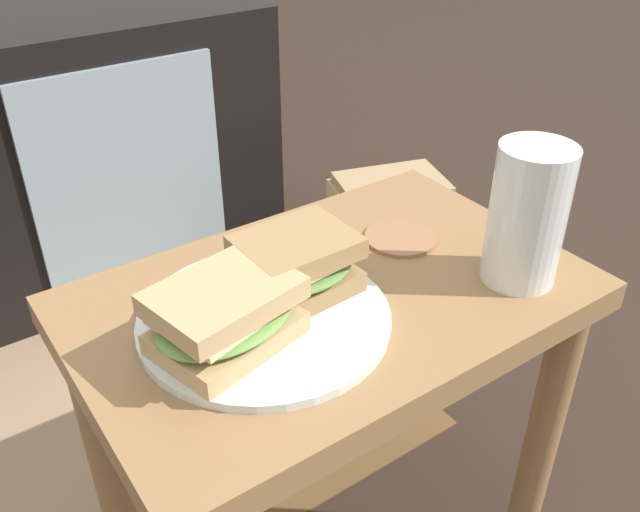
{
  "coord_description": "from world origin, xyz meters",
  "views": [
    {
      "loc": [
        -0.36,
        -0.5,
        0.9
      ],
      "look_at": [
        -0.02,
        0.0,
        0.51
      ],
      "focal_mm": 38.4,
      "sensor_mm": 36.0,
      "label": 1
    }
  ],
  "objects": [
    {
      "name": "side_table",
      "position": [
        0.0,
        0.0,
        0.37
      ],
      "size": [
        0.56,
        0.36,
        0.46
      ],
      "color": "olive",
      "rests_on": "ground"
    },
    {
      "name": "tv_cabinet",
      "position": [
        -0.09,
        0.95,
        0.29
      ],
      "size": [
        0.96,
        0.46,
        0.58
      ],
      "color": "black",
      "rests_on": "ground"
    },
    {
      "name": "area_rug",
      "position": [
        -0.24,
        0.51,
        0.0
      ],
      "size": [
        1.12,
        0.9,
        0.01
      ],
      "color": "brown",
      "rests_on": "ground"
    },
    {
      "name": "plate",
      "position": [
        -0.09,
        -0.01,
        0.47
      ],
      "size": [
        0.26,
        0.26,
        0.01
      ],
      "primitive_type": "cylinder",
      "color": "silver",
      "rests_on": "side_table"
    },
    {
      "name": "sandwich_front",
      "position": [
        -0.14,
        -0.02,
        0.5
      ],
      "size": [
        0.16,
        0.14,
        0.07
      ],
      "color": "tan",
      "rests_on": "plate"
    },
    {
      "name": "sandwich_back",
      "position": [
        -0.04,
        0.01,
        0.5
      ],
      "size": [
        0.13,
        0.11,
        0.07
      ],
      "color": "#9E7A4C",
      "rests_on": "plate"
    },
    {
      "name": "beer_glass",
      "position": [
        0.19,
        -0.1,
        0.54
      ],
      "size": [
        0.08,
        0.08,
        0.16
      ],
      "color": "silver",
      "rests_on": "side_table"
    },
    {
      "name": "coaster",
      "position": [
        0.13,
        0.04,
        0.46
      ],
      "size": [
        0.09,
        0.09,
        0.01
      ],
      "primitive_type": "cylinder",
      "color": "#996B47",
      "rests_on": "side_table"
    },
    {
      "name": "paper_bag",
      "position": [
        0.45,
        0.41,
        0.15
      ],
      "size": [
        0.26,
        0.22,
        0.3
      ],
      "color": "tan",
      "rests_on": "ground"
    }
  ]
}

